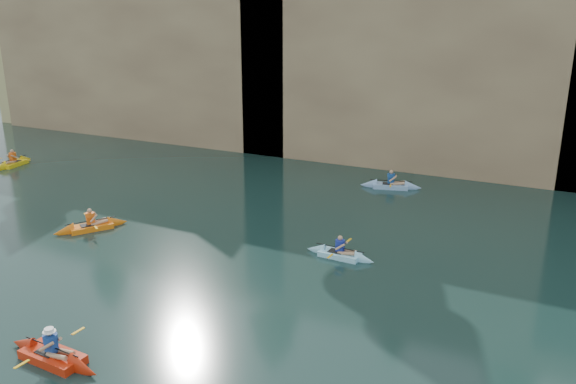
% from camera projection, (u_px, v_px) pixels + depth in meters
% --- Properties ---
extents(ground, '(160.00, 160.00, 0.00)m').
position_uv_depth(ground, '(146.00, 352.00, 15.00)').
color(ground, black).
rests_on(ground, ground).
extents(cliff, '(70.00, 16.00, 12.00)m').
position_uv_depth(cliff, '(430.00, 58.00, 38.80)').
color(cliff, tan).
rests_on(cliff, ground).
extents(cliff_slab_west, '(26.00, 2.40, 10.56)m').
position_uv_depth(cliff_slab_west, '(134.00, 66.00, 41.40)').
color(cliff_slab_west, '#9F8760').
rests_on(cliff_slab_west, ground).
extents(cliff_slab_center, '(24.00, 2.40, 11.40)m').
position_uv_depth(cliff_slab_center, '(434.00, 72.00, 31.72)').
color(cliff_slab_center, '#9F8760').
rests_on(cliff_slab_center, ground).
extents(sea_cave_west, '(4.50, 1.00, 4.00)m').
position_uv_depth(sea_cave_west, '(153.00, 114.00, 40.94)').
color(sea_cave_west, black).
rests_on(sea_cave_west, ground).
extents(sea_cave_center, '(3.50, 1.00, 3.20)m').
position_uv_depth(sea_cave_center, '(330.00, 136.00, 34.97)').
color(sea_cave_center, black).
rests_on(sea_cave_center, ground).
extents(main_kayaker, '(3.19, 2.18, 1.18)m').
position_uv_depth(main_kayaker, '(53.00, 356.00, 14.59)').
color(main_kayaker, red).
rests_on(main_kayaker, ground).
extents(kayaker_orange, '(2.21, 2.97, 1.16)m').
position_uv_depth(kayaker_orange, '(91.00, 226.00, 23.78)').
color(kayaker_orange, orange).
rests_on(kayaker_orange, ground).
extents(kayaker_ltblue_near, '(2.75, 2.15, 1.08)m').
position_uv_depth(kayaker_ltblue_near, '(340.00, 254.00, 21.00)').
color(kayaker_ltblue_near, '#96DDFC').
rests_on(kayaker_ltblue_near, ground).
extents(kayaker_yellow, '(2.43, 3.16, 1.26)m').
position_uv_depth(kayaker_yellow, '(14.00, 163.00, 34.26)').
color(kayaker_yellow, yellow).
rests_on(kayaker_yellow, ground).
extents(kayaker_ltblue_mid, '(3.29, 2.34, 1.22)m').
position_uv_depth(kayaker_ltblue_mid, '(391.00, 185.00, 29.67)').
color(kayaker_ltblue_mid, '#7FA5D5').
rests_on(kayaker_ltblue_mid, ground).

